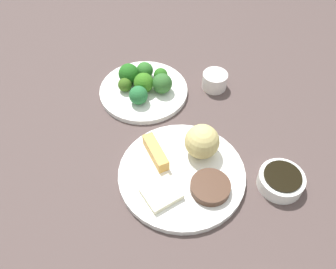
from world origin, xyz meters
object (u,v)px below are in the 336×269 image
broccoli_plate (144,91)px  main_plate (182,174)px  teacup (215,81)px  soy_sauce_bowl (281,181)px

broccoli_plate → main_plate: bearing=88.9°
teacup → main_plate: bearing=51.2°
broccoli_plate → teacup: 0.20m
soy_sauce_bowl → teacup: 0.34m
main_plate → broccoli_plate: 0.29m
teacup → broccoli_plate: bearing=-13.8°
main_plate → teacup: (-0.20, -0.24, 0.02)m
main_plate → soy_sauce_bowl: (-0.19, 0.10, 0.01)m
main_plate → soy_sauce_bowl: bearing=153.2°
main_plate → broccoli_plate: (-0.01, -0.29, -0.00)m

